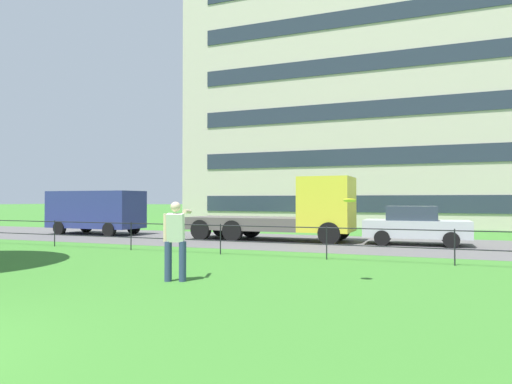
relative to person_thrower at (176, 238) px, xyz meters
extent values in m
cube|color=#565454|center=(-1.15, 9.92, -0.94)|extent=(80.00, 7.35, 0.01)
cylinder|color=black|center=(-8.19, 4.72, -0.45)|extent=(0.04, 0.04, 1.00)
cylinder|color=black|center=(-4.67, 4.72, -0.45)|extent=(0.04, 0.04, 1.00)
cylinder|color=black|center=(-1.15, 4.72, -0.45)|extent=(0.04, 0.04, 1.00)
cylinder|color=black|center=(2.37, 4.72, -0.45)|extent=(0.04, 0.04, 1.00)
cylinder|color=black|center=(5.89, 4.72, -0.45)|extent=(0.04, 0.04, 1.00)
cylinder|color=black|center=(-1.15, 4.72, -0.50)|extent=(35.19, 0.03, 0.03)
cylinder|color=black|center=(-1.15, 4.72, 0.00)|extent=(35.19, 0.03, 0.03)
cylinder|color=navy|center=(-0.15, -0.06, -0.51)|extent=(0.16, 0.16, 0.87)
cylinder|color=navy|center=(0.16, 0.04, -0.51)|extent=(0.16, 0.16, 0.87)
cube|color=silver|center=(0.01, -0.01, 0.23)|extent=(0.44, 0.40, 0.64)
sphere|color=beige|center=(0.01, -0.01, 0.69)|extent=(0.22, 0.22, 0.22)
cylinder|color=beige|center=(0.10, 0.34, 0.58)|extent=(0.28, 0.62, 0.11)
cylinder|color=beige|center=(-0.21, -0.08, 0.23)|extent=(0.09, 0.09, 0.62)
cylinder|color=yellow|center=(3.62, 1.15, 0.83)|extent=(0.30, 0.30, 0.08)
cube|color=navy|center=(-10.91, 10.17, 0.34)|extent=(5.06, 2.11, 1.90)
cube|color=#283342|center=(-8.91, 10.11, 0.68)|extent=(0.17, 1.67, 0.76)
cylinder|color=black|center=(-9.18, 11.05, -0.61)|extent=(0.69, 0.26, 0.68)
cylinder|color=black|center=(-9.24, 9.19, -0.61)|extent=(0.69, 0.26, 0.68)
cylinder|color=black|center=(-12.38, 11.15, -0.61)|extent=(0.69, 0.26, 0.68)
cylinder|color=black|center=(-12.44, 9.29, -0.61)|extent=(0.69, 0.26, 0.68)
cube|color=yellow|center=(1.26, 10.18, 0.65)|extent=(2.12, 2.32, 2.30)
cube|color=#283342|center=(2.15, 10.17, 1.00)|extent=(0.14, 1.84, 0.87)
cube|color=#56514C|center=(-2.39, 10.22, -0.22)|extent=(5.22, 2.35, 0.56)
cylinder|color=black|center=(1.58, 11.23, -0.50)|extent=(0.90, 0.31, 0.90)
cylinder|color=black|center=(1.56, 9.12, -0.50)|extent=(0.90, 0.31, 0.90)
cylinder|color=black|center=(-2.64, 11.28, -0.50)|extent=(0.90, 0.31, 0.90)
cylinder|color=black|center=(-2.67, 9.16, -0.50)|extent=(0.90, 0.31, 0.90)
cylinder|color=black|center=(-4.20, 11.29, -0.50)|extent=(0.90, 0.31, 0.90)
cylinder|color=black|center=(-4.23, 9.18, -0.50)|extent=(0.90, 0.31, 0.90)
cube|color=#B7BABF|center=(4.79, 10.29, -0.31)|extent=(4.03, 1.76, 0.68)
cube|color=#2D3847|center=(4.64, 10.29, 0.31)|extent=(1.92, 1.55, 0.56)
cylinder|color=black|center=(6.01, 11.11, -0.65)|extent=(0.60, 0.21, 0.60)
cylinder|color=black|center=(6.04, 9.50, -0.65)|extent=(0.60, 0.21, 0.60)
cylinder|color=black|center=(3.54, 11.08, -0.65)|extent=(0.60, 0.21, 0.60)
cylinder|color=black|center=(3.56, 9.46, -0.65)|extent=(0.60, 0.21, 0.60)
cube|color=beige|center=(1.29, 26.19, 8.19)|extent=(26.41, 10.88, 18.28)
cube|color=#283342|center=(1.29, 20.72, 0.58)|extent=(22.18, 0.06, 1.10)
cube|color=#283342|center=(1.29, 20.72, 3.62)|extent=(22.18, 0.06, 1.10)
cube|color=#283342|center=(1.29, 20.72, 6.67)|extent=(22.18, 0.06, 1.10)
cube|color=#283342|center=(1.29, 20.72, 9.72)|extent=(22.18, 0.06, 1.10)
cube|color=#283342|center=(1.29, 20.72, 12.76)|extent=(22.18, 0.06, 1.10)
camera|label=1|loc=(5.16, -8.56, 0.85)|focal=31.32mm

